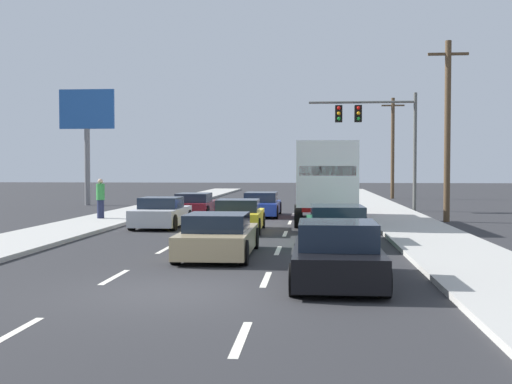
{
  "coord_description": "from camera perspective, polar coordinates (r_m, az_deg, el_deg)",
  "views": [
    {
      "loc": [
        2.71,
        -12.55,
        2.45
      ],
      "look_at": [
        0.28,
        15.53,
        1.41
      ],
      "focal_mm": 45.9,
      "sensor_mm": 36.0,
      "label": 1
    }
  ],
  "objects": [
    {
      "name": "car_silver",
      "position": [
        27.18,
        -8.26,
        -1.88
      ],
      "size": [
        1.89,
        4.04,
        1.24
      ],
      "color": "#B7BABF",
      "rests_on": "ground_plane"
    },
    {
      "name": "car_tan",
      "position": [
        18.15,
        -3.3,
        -3.9
      ],
      "size": [
        1.98,
        4.52,
        1.2
      ],
      "color": "tan",
      "rests_on": "ground_plane"
    },
    {
      "name": "traffic_signal_mast",
      "position": [
        37.95,
        9.98,
        5.86
      ],
      "size": [
        6.11,
        0.69,
        6.7
      ],
      "color": "#595B56",
      "rests_on": "ground_plane"
    },
    {
      "name": "sidewalk_left",
      "position": [
        33.98,
        -11.2,
        -1.94
      ],
      "size": [
        2.97,
        80.0,
        0.14
      ],
      "primitive_type": "cube",
      "color": "#B2AFA8",
      "rests_on": "ground_plane"
    },
    {
      "name": "car_blue",
      "position": [
        33.11,
        0.46,
        -1.14
      ],
      "size": [
        1.88,
        4.3,
        1.22
      ],
      "color": "#1E389E",
      "rests_on": "ground_plane"
    },
    {
      "name": "car_green",
      "position": [
        21.14,
        7.07,
        -2.98
      ],
      "size": [
        2.08,
        4.73,
        1.24
      ],
      "color": "#196B38",
      "rests_on": "ground_plane"
    },
    {
      "name": "car_yellow",
      "position": [
        25.09,
        -1.54,
        -2.19
      ],
      "size": [
        1.94,
        4.1,
        1.25
      ],
      "color": "yellow",
      "rests_on": "ground_plane"
    },
    {
      "name": "roadside_billboard",
      "position": [
        44.37,
        -14.52,
        5.76
      ],
      "size": [
        3.64,
        0.36,
        7.58
      ],
      "color": "slate",
      "rests_on": "ground_plane"
    },
    {
      "name": "utility_pole_far",
      "position": [
        53.27,
        11.83,
        3.89
      ],
      "size": [
        1.8,
        0.28,
        8.01
      ],
      "color": "brown",
      "rests_on": "ground_plane"
    },
    {
      "name": "sidewalk_right",
      "position": [
        32.89,
        11.98,
        -2.08
      ],
      "size": [
        2.97,
        80.0,
        0.14
      ],
      "primitive_type": "cube",
      "color": "#B2AFA8",
      "rests_on": "ground_plane"
    },
    {
      "name": "lane_markings",
      "position": [
        31.92,
        0.07,
        -2.27
      ],
      "size": [
        3.54,
        57.0,
        0.01
      ],
      "color": "silver",
      "rests_on": "ground_plane"
    },
    {
      "name": "box_truck",
      "position": [
        28.83,
        5.98,
        1.28
      ],
      "size": [
        2.61,
        8.97,
        3.48
      ],
      "color": "white",
      "rests_on": "ground_plane"
    },
    {
      "name": "utility_pole_mid",
      "position": [
        30.87,
        16.35,
        5.32
      ],
      "size": [
        1.8,
        0.28,
        8.17
      ],
      "color": "brown",
      "rests_on": "ground_plane"
    },
    {
      "name": "car_maroon",
      "position": [
        33.07,
        -5.38,
        -1.17
      ],
      "size": [
        1.89,
        4.07,
        1.18
      ],
      "color": "maroon",
      "rests_on": "ground_plane"
    },
    {
      "name": "ground_plane",
      "position": [
        37.73,
        0.83,
        -1.6
      ],
      "size": [
        140.0,
        140.0,
        0.0
      ],
      "primitive_type": "plane",
      "color": "#2B2B2D"
    },
    {
      "name": "car_black",
      "position": [
        14.02,
        7.06,
        -5.5
      ],
      "size": [
        1.92,
        4.3,
        1.33
      ],
      "color": "black",
      "rests_on": "ground_plane"
    },
    {
      "name": "pedestrian_near_corner",
      "position": [
        30.73,
        -13.4,
        -0.55
      ],
      "size": [
        0.38,
        0.38,
        1.81
      ],
      "color": "#1E233F",
      "rests_on": "sidewalk_left"
    }
  ]
}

